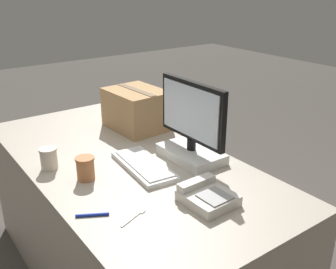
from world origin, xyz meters
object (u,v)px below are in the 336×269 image
Objects in this scene: desk_phone at (207,196)px; cardboard_box at (137,109)px; monitor at (191,131)px; paper_cup_left at (49,158)px; keyboard at (144,165)px; pen_marker at (92,215)px; paper_cup_right at (85,168)px; spoon at (138,214)px.

cardboard_box is (-0.88, 0.22, 0.09)m from desk_phone.
monitor reaches higher than paper_cup_left.
desk_phone reaches higher than keyboard.
desk_phone is 1.76× the size of pen_marker.
cardboard_box reaches higher than pen_marker.
monitor is 0.54m from paper_cup_right.
desk_phone is 0.91m from cardboard_box.
desk_phone reaches higher than spoon.
keyboard is 0.45m from paper_cup_left.
desk_phone reaches higher than pen_marker.
paper_cup_left is at bearing 117.28° from pen_marker.
pen_marker is at bearing -53.34° from keyboard.
paper_cup_left is 0.89× the size of pen_marker.
monitor reaches higher than spoon.
paper_cup_left is 0.74× the size of spoon.
spoon is at bearing 5.48° from paper_cup_right.
pen_marker is at bearing -1.60° from paper_cup_left.
keyboard reaches higher than pen_marker.
cardboard_box is at bearing 157.14° from keyboard.
spoon is at bearing -30.44° from keyboard.
cardboard_box is at bearing 37.06° from spoon.
cardboard_box is (-0.42, 0.53, 0.06)m from paper_cup_right.
keyboard is 0.44m from pen_marker.
monitor reaches higher than desk_phone.
cardboard_box reaches higher than paper_cup_right.
pen_marker reaches higher than spoon.
keyboard is at bearing 54.75° from paper_cup_left.
spoon is 0.17m from pen_marker.
desk_phone is (0.36, -0.21, -0.12)m from monitor.
paper_cup_right is at bearing -101.82° from monitor.
cardboard_box reaches higher than keyboard.
paper_cup_right is at bearing 98.13° from pen_marker.
monitor is 1.07× the size of keyboard.
pen_marker is (0.18, -0.62, -0.14)m from monitor.
paper_cup_right reaches higher than keyboard.
paper_cup_right is at bearing -96.71° from keyboard.
paper_cup_right reaches higher than spoon.
monitor is at bearing -1.05° from cardboard_box.
pen_marker is at bearing -74.14° from monitor.
keyboard reaches higher than spoon.
paper_cup_right reaches higher than paper_cup_left.
desk_phone is 0.29m from spoon.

